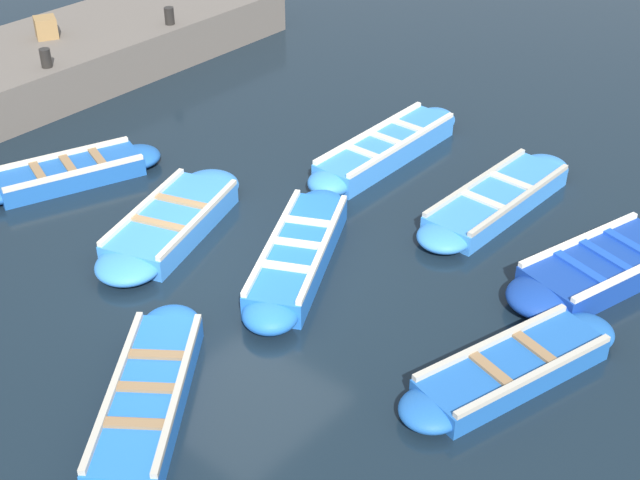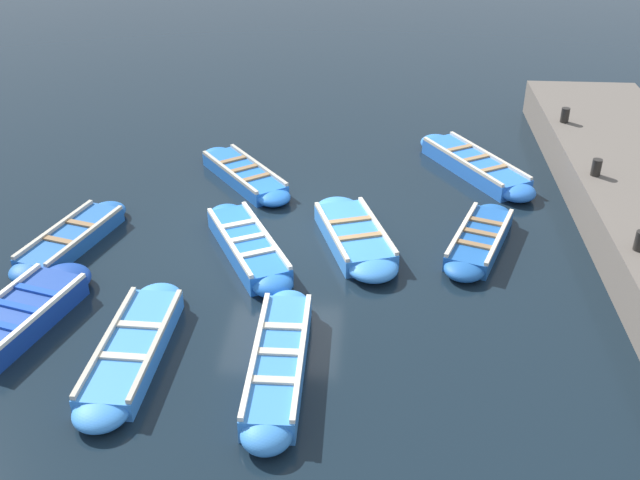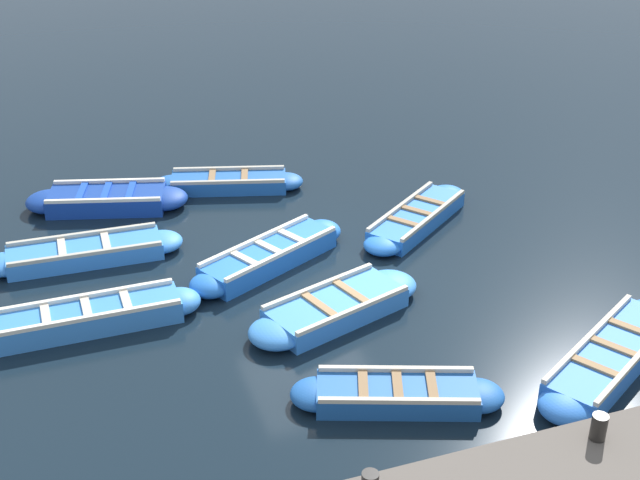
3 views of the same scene
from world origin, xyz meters
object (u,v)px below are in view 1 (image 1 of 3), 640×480
at_px(boat_stern_in, 497,200).
at_px(boat_end_of_row, 604,268).
at_px(bollard_mid_north, 46,58).
at_px(wooden_crate, 46,27).
at_px(boat_alongside, 386,149).
at_px(boat_broadside, 512,369).
at_px(boat_drifting, 148,398).
at_px(boat_inner_gap, 298,255).
at_px(boat_far_corner, 172,223).
at_px(boat_bow_out, 70,173).
at_px(bollard_north, 169,16).

xyz_separation_m(boat_stern_in, boat_end_of_row, (-2.10, 0.68, 0.03)).
height_order(boat_stern_in, bollard_mid_north, bollard_mid_north).
bearing_deg(bollard_mid_north, wooden_crate, -35.45).
bearing_deg(boat_end_of_row, boat_alongside, -11.31).
bearing_deg(boat_alongside, wooden_crate, 12.82).
height_order(boat_broadside, wooden_crate, wooden_crate).
bearing_deg(bollard_mid_north, boat_alongside, -156.71).
bearing_deg(boat_drifting, boat_inner_gap, -79.78).
distance_m(boat_inner_gap, bollard_mid_north, 7.04).
bearing_deg(wooden_crate, boat_drifting, 150.38).
bearing_deg(boat_stern_in, boat_end_of_row, 162.05).
distance_m(boat_end_of_row, boat_drifting, 6.43).
bearing_deg(boat_far_corner, boat_stern_in, -131.75).
relative_size(bollard_mid_north, wooden_crate, 0.86).
bearing_deg(boat_far_corner, boat_end_of_row, -150.58).
bearing_deg(boat_bow_out, boat_broadside, -176.41).
height_order(boat_alongside, bollard_mid_north, bollard_mid_north).
bearing_deg(boat_end_of_row, bollard_mid_north, 9.17).
distance_m(boat_broadside, bollard_mid_north, 10.53).
height_order(boat_inner_gap, bollard_north, bollard_north).
height_order(boat_inner_gap, boat_drifting, boat_inner_gap).
bearing_deg(bollard_mid_north, boat_bow_out, 149.52).
height_order(boat_alongside, bollard_north, bollard_north).
relative_size(bollard_north, bollard_mid_north, 1.00).
bearing_deg(boat_far_corner, wooden_crate, -20.49).
height_order(boat_bow_out, bollard_north, bollard_north).
distance_m(boat_inner_gap, boat_end_of_row, 4.24).
height_order(boat_broadside, boat_alongside, boat_alongside).
xyz_separation_m(boat_far_corner, bollard_mid_north, (4.91, -1.40, 0.90)).
height_order(boat_stern_in, bollard_north, bollard_north).
height_order(boat_alongside, wooden_crate, wooden_crate).
relative_size(boat_bow_out, boat_inner_gap, 0.91).
distance_m(boat_bow_out, wooden_crate, 4.52).
xyz_separation_m(boat_inner_gap, wooden_crate, (8.22, -1.74, 0.92)).
distance_m(boat_stern_in, boat_alongside, 2.33).
xyz_separation_m(boat_alongside, boat_end_of_row, (-4.42, 0.88, -0.00)).
bearing_deg(wooden_crate, boat_broadside, 170.99).
height_order(boat_inner_gap, boat_end_of_row, boat_end_of_row).
relative_size(boat_end_of_row, wooden_crate, 8.49).
bearing_deg(boat_drifting, boat_end_of_row, -116.21).
relative_size(boat_alongside, bollard_mid_north, 10.76).
height_order(boat_bow_out, wooden_crate, wooden_crate).
bearing_deg(boat_broadside, wooden_crate, -9.01).
xyz_separation_m(boat_end_of_row, bollard_north, (10.36, -1.34, 0.89)).
height_order(boat_drifting, bollard_mid_north, bollard_mid_north).
xyz_separation_m(boat_alongside, bollard_north, (5.94, -0.45, 0.88)).
xyz_separation_m(boat_far_corner, boat_drifting, (-2.61, 2.69, -0.02)).
relative_size(boat_stern_in, boat_inner_gap, 1.05).
xyz_separation_m(boat_bow_out, boat_drifting, (-5.06, 2.65, -0.00)).
height_order(boat_drifting, wooden_crate, wooden_crate).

